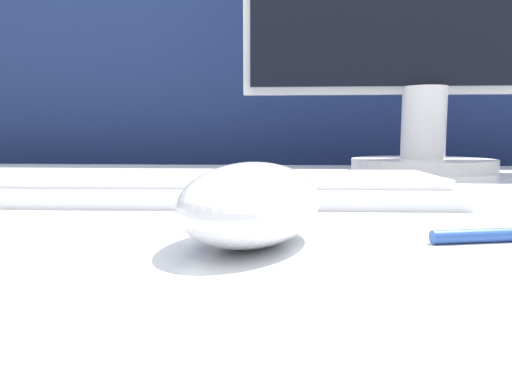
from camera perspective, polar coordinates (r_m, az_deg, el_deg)
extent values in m
cube|color=navy|center=(1.10, 3.12, 2.26)|extent=(5.00, 0.03, 1.36)
ellipsoid|color=silver|center=(0.28, -0.49, -1.32)|extent=(0.10, 0.13, 0.05)
cube|color=white|center=(0.46, -4.85, 0.06)|extent=(0.43, 0.14, 0.02)
cube|color=silver|center=(0.46, -4.87, 1.55)|extent=(0.40, 0.13, 0.01)
cylinder|color=silver|center=(0.85, 18.45, 2.95)|extent=(0.23, 0.23, 0.02)
cylinder|color=silver|center=(0.85, 18.62, 7.49)|extent=(0.07, 0.07, 0.11)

